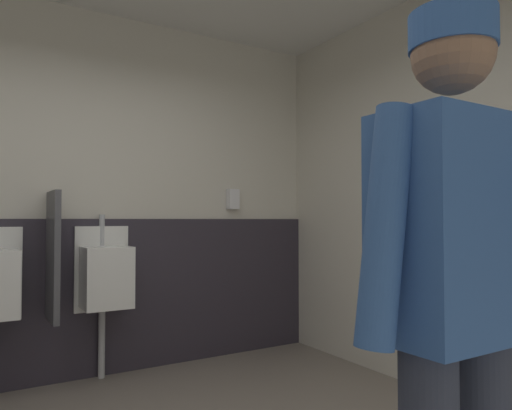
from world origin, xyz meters
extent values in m
cube|color=beige|center=(0.00, 1.99, 1.42)|extent=(4.93, 0.12, 2.84)
cube|color=beige|center=(2.23, 0.00, 1.42)|extent=(0.12, 4.45, 2.84)
cube|color=#2D2833|center=(0.00, 1.91, 0.60)|extent=(4.33, 0.03, 1.21)
cube|color=white|center=(0.27, 1.90, 0.83)|extent=(0.40, 0.05, 0.65)
cube|color=white|center=(0.27, 1.73, 0.78)|extent=(0.34, 0.30, 0.45)
cylinder|color=#B7BABF|center=(0.27, 1.89, 1.12)|extent=(0.04, 0.04, 0.24)
cylinder|color=#B7BABF|center=(0.27, 1.86, 0.28)|extent=(0.05, 0.05, 0.55)
cube|color=#4C4C51|center=(-0.10, 1.70, 0.95)|extent=(0.04, 0.40, 0.90)
cube|color=#335999|center=(0.46, -1.07, 1.18)|extent=(0.41, 0.24, 0.56)
cylinder|color=#335999|center=(0.20, -1.07, 1.19)|extent=(0.17, 0.09, 0.56)
sphere|color=#8C664C|center=(0.46, -1.07, 1.63)|extent=(0.21, 0.21, 0.21)
cylinder|color=#335999|center=(0.46, -1.07, 1.69)|extent=(0.22, 0.22, 0.09)
cube|color=silver|center=(1.42, 1.89, 1.39)|extent=(0.10, 0.07, 0.18)
camera|label=1|loc=(-0.60, -1.83, 1.20)|focal=32.94mm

